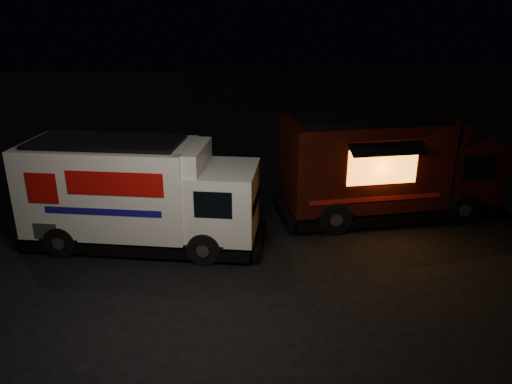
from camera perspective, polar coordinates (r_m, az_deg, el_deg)
The scene contains 3 objects.
ground at distance 13.81m, azimuth -2.40°, elevation -7.48°, with size 80.00×80.00×0.00m, color black.
white_truck at distance 14.33m, azimuth -12.84°, elevation -0.18°, with size 6.77×2.31×3.07m, color white, non-canonical shape.
red_truck at distance 16.55m, azimuth 15.00°, elevation 2.90°, with size 7.13×2.62×3.32m, color black, non-canonical shape.
Camera 1 is at (0.20, -12.17, 6.53)m, focal length 35.00 mm.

